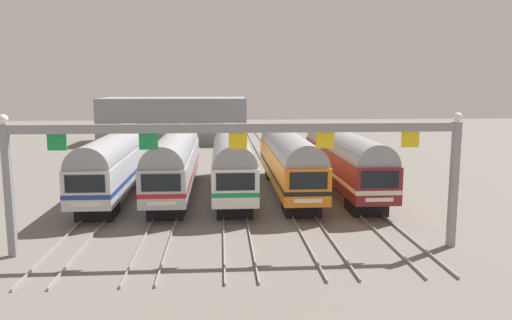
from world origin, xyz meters
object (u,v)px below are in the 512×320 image
Objects in this scene: commuter_train_stainless at (175,160)px; commuter_train_maroon at (344,158)px; commuter_train_white at (232,159)px; commuter_train_orange at (288,159)px; commuter_train_silver at (117,160)px; catenary_gantry at (238,148)px.

commuter_train_maroon is (13.02, 0.00, 0.00)m from commuter_train_stainless.
commuter_train_white is 4.34m from commuter_train_orange.
commuter_train_white and commuter_train_orange have the same top height.
commuter_train_silver is 8.68m from commuter_train_white.
commuter_train_orange is at bearing 72.18° from catenary_gantry.
commuter_train_stainless and commuter_train_maroon have the same top height.
commuter_train_stainless is 4.34m from commuter_train_white.
commuter_train_silver is 1.00× the size of commuter_train_white.
commuter_train_silver is 4.34m from commuter_train_stainless.
catenary_gantry is (4.34, -13.49, 2.59)m from commuter_train_stainless.
commuter_train_maroon is at bearing -0.06° from commuter_train_orange.
commuter_train_silver is 0.80× the size of catenary_gantry.
commuter_train_maroon is at bearing -0.03° from commuter_train_white.
commuter_train_silver and commuter_train_white have the same top height.
commuter_train_white reaches higher than commuter_train_maroon.
commuter_train_orange is (13.02, 0.00, 0.00)m from commuter_train_silver.
commuter_train_white is at bearing 0.00° from commuter_train_silver.
catenary_gantry is (8.68, -13.50, 2.58)m from commuter_train_silver.
catenary_gantry is at bearing -122.74° from commuter_train_maroon.
commuter_train_stainless is 8.68m from commuter_train_orange.
catenary_gantry is at bearing -90.00° from commuter_train_white.
commuter_train_stainless is 14.41m from catenary_gantry.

